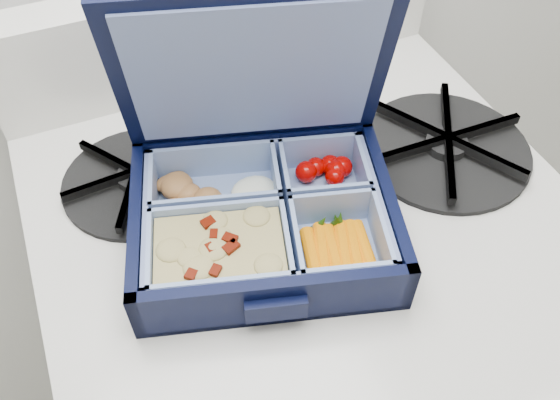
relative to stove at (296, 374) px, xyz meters
name	(u,v)px	position (x,y,z in m)	size (l,w,h in m)	color
stove	(296,374)	(0.00, 0.00, 0.00)	(0.57, 0.57, 0.86)	silver
bento_box	(264,220)	(-0.06, -0.03, 0.46)	(0.26, 0.20, 0.06)	black
burner_grate	(447,143)	(0.19, 0.01, 0.44)	(0.20, 0.20, 0.03)	black
burner_grate_rear	(137,177)	(-0.16, 0.10, 0.44)	(0.17, 0.17, 0.02)	black
fork	(257,140)	(-0.01, 0.11, 0.43)	(0.03, 0.20, 0.01)	silver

